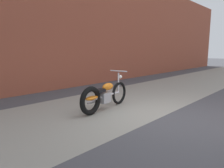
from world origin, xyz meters
TOP-DOWN VIEW (x-y plane):
  - ground_plane at (0.00, 0.00)m, footprint 80.00×80.00m
  - sidewalk_slab at (0.00, 1.75)m, footprint 36.00×3.50m
  - brick_building_wall at (0.00, 5.20)m, footprint 36.00×0.50m
  - motorcycle_orange at (-0.56, 1.47)m, footprint 2.00×0.58m

SIDE VIEW (x-z plane):
  - ground_plane at x=0.00m, z-range 0.00..0.00m
  - sidewalk_slab at x=0.00m, z-range 0.00..0.01m
  - motorcycle_orange at x=-0.56m, z-range -0.12..0.91m
  - brick_building_wall at x=0.00m, z-range 0.00..5.61m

